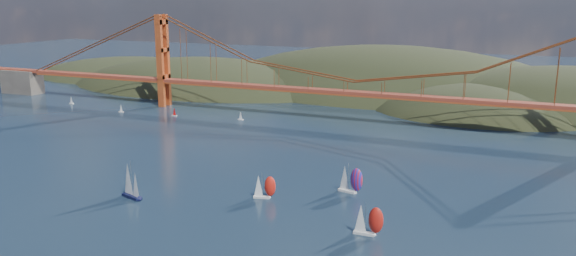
{
  "coord_description": "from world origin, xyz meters",
  "views": [
    {
      "loc": [
        82.2,
        -100.93,
        64.57
      ],
      "look_at": [
        0.44,
        90.0,
        16.24
      ],
      "focal_mm": 35.0,
      "sensor_mm": 36.0,
      "label": 1
    }
  ],
  "objects_px": {
    "sloop_navy": "(130,181)",
    "racer_0": "(264,186)",
    "racer_1": "(368,220)",
    "racer_rwb": "(350,179)"
  },
  "relations": [
    {
      "from": "sloop_navy",
      "to": "racer_0",
      "type": "bearing_deg",
      "value": 39.56
    },
    {
      "from": "racer_1",
      "to": "racer_rwb",
      "type": "relative_size",
      "value": 0.94
    },
    {
      "from": "racer_0",
      "to": "racer_rwb",
      "type": "distance_m",
      "value": 29.42
    },
    {
      "from": "racer_0",
      "to": "racer_1",
      "type": "relative_size",
      "value": 0.9
    },
    {
      "from": "racer_0",
      "to": "racer_1",
      "type": "xyz_separation_m",
      "value": [
        39.26,
        -15.31,
        0.46
      ]
    },
    {
      "from": "racer_1",
      "to": "racer_rwb",
      "type": "bearing_deg",
      "value": 113.54
    },
    {
      "from": "racer_0",
      "to": "racer_rwb",
      "type": "bearing_deg",
      "value": 20.59
    },
    {
      "from": "sloop_navy",
      "to": "racer_1",
      "type": "height_order",
      "value": "sloop_navy"
    },
    {
      "from": "sloop_navy",
      "to": "racer_1",
      "type": "distance_m",
      "value": 79.9
    },
    {
      "from": "racer_1",
      "to": "racer_rwb",
      "type": "xyz_separation_m",
      "value": [
        -14.79,
        31.63,
        0.32
      ]
    }
  ]
}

